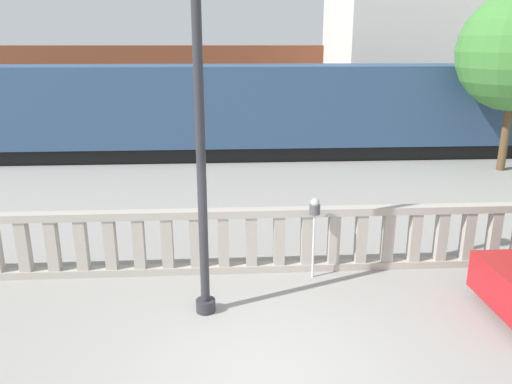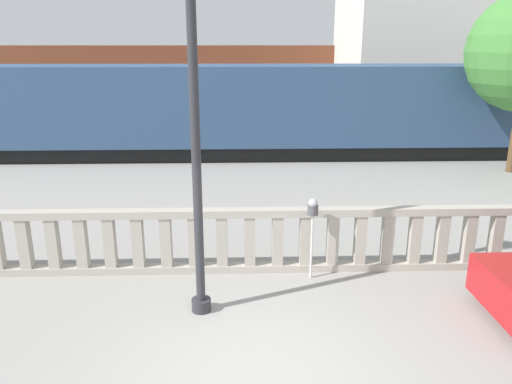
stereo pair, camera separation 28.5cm
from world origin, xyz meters
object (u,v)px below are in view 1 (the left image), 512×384
(lamppost, at_px, (198,62))
(train_near, at_px, (228,110))
(parking_meter, at_px, (315,213))
(train_far, at_px, (176,77))

(lamppost, xyz_separation_m, train_near, (0.49, 11.43, -2.11))
(parking_meter, xyz_separation_m, train_near, (-1.43, 10.33, 0.52))
(train_far, bearing_deg, lamppost, -84.03)
(parking_meter, relative_size, train_far, 0.05)
(parking_meter, distance_m, train_near, 10.44)
(train_far, bearing_deg, train_near, -77.20)
(lamppost, height_order, train_near, lamppost)
(lamppost, distance_m, train_near, 11.63)
(train_near, bearing_deg, parking_meter, -82.10)
(parking_meter, xyz_separation_m, train_far, (-4.55, 24.06, 0.83))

